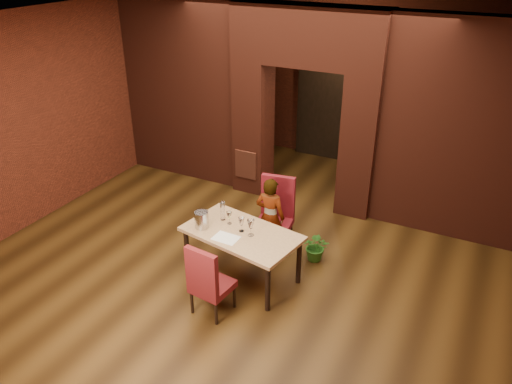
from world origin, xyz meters
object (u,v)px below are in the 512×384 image
person_seated (270,217)px  wine_glass_c (251,228)px  chair_far (274,216)px  water_bottle (223,211)px  wine_glass_b (241,224)px  chair_near (212,278)px  potted_plant (316,247)px  dining_table (242,255)px  wine_bucket (202,220)px  wine_glass_a (229,218)px

person_seated → wine_glass_c: size_ratio=5.12×
chair_far → water_bottle: 0.84m
wine_glass_b → water_bottle: size_ratio=0.72×
person_seated → chair_near: bearing=84.9°
wine_glass_b → potted_plant: bearing=46.4°
chair_far → wine_glass_c: 0.87m
chair_near → person_seated: 1.46m
dining_table → chair_near: (0.01, -0.75, 0.13)m
wine_glass_c → potted_plant: 1.18m
dining_table → potted_plant: dining_table is taller
wine_glass_c → wine_bucket: size_ratio=1.02×
wine_glass_c → chair_near: bearing=-100.2°
wine_glass_a → water_bottle: size_ratio=0.65×
wine_glass_a → wine_bucket: bearing=-138.6°
chair_near → wine_glass_b: size_ratio=4.82×
chair_far → potted_plant: chair_far is taller
wine_glass_a → potted_plant: bearing=35.3°
person_seated → potted_plant: (0.67, 0.12, -0.37)m
wine_bucket → person_seated: bearing=54.2°
dining_table → chair_far: (0.08, 0.80, 0.19)m
wine_glass_c → wine_glass_b: bearing=166.6°
wine_glass_a → potted_plant: wine_glass_a is taller
wine_glass_b → dining_table: bearing=-59.4°
wine_glass_b → water_bottle: bearing=158.2°
water_bottle → potted_plant: bearing=30.1°
person_seated → dining_table: bearing=81.3°
person_seated → water_bottle: 0.74m
wine_glass_c → person_seated: bearing=95.4°
chair_far → person_seated: size_ratio=0.92×
water_bottle → wine_glass_c: bearing=-19.3°
person_seated → wine_glass_a: (-0.32, -0.58, 0.20)m
chair_near → water_bottle: (-0.39, 0.92, 0.36)m
dining_table → wine_glass_a: bearing=165.0°
person_seated → wine_glass_c: (0.07, -0.71, 0.22)m
chair_far → person_seated: (-0.01, -0.11, 0.05)m
chair_far → water_bottle: bearing=-134.7°
chair_far → potted_plant: 0.73m
wine_bucket → potted_plant: 1.68m
wine_glass_b → potted_plant: 1.24m
chair_far → person_seated: person_seated is taller
person_seated → wine_bucket: size_ratio=5.20×
chair_near → wine_glass_a: size_ratio=5.31×
wine_glass_c → water_bottle: 0.55m
chair_far → wine_glass_c: chair_far is taller
person_seated → potted_plant: bearing=-172.6°
wine_glass_c → potted_plant: bearing=54.1°
chair_far → potted_plant: size_ratio=2.46×
wine_glass_b → chair_near: bearing=-88.3°
chair_near → wine_glass_a: bearing=-67.3°
dining_table → potted_plant: size_ratio=3.39×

